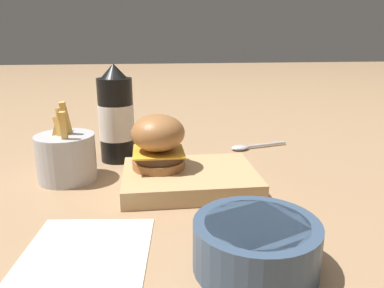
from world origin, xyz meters
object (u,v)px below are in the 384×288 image
serving_board (192,178)px  burger (158,141)px  spoon (246,147)px  ketchup_bottle (116,118)px  side_bowl (256,244)px  fries_basket (66,156)px

serving_board → burger: burger is taller
burger → spoon: size_ratio=0.66×
burger → spoon: 0.30m
burger → spoon: bearing=-139.0°
ketchup_bottle → side_bowl: ketchup_bottle is taller
fries_basket → side_bowl: fries_basket is taller
fries_basket → side_bowl: bearing=130.7°
serving_board → fries_basket: size_ratio=1.59×
burger → side_bowl: bearing=110.3°
spoon → burger: bearing=27.2°
ketchup_bottle → side_bowl: (-0.19, 0.43, -0.06)m
spoon → side_bowl: bearing=62.3°
fries_basket → spoon: size_ratio=1.00×
serving_board → burger: bearing=-20.8°
serving_board → burger: 0.09m
fries_basket → side_bowl: size_ratio=1.01×
burger → fries_basket: bearing=-13.6°
serving_board → ketchup_bottle: (0.14, -0.17, 0.08)m
serving_board → spoon: serving_board is taller
ketchup_bottle → burger: bearing=119.5°
burger → spoon: (-0.22, -0.19, -0.08)m
fries_basket → ketchup_bottle: bearing=-129.6°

